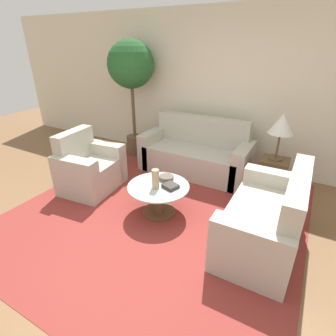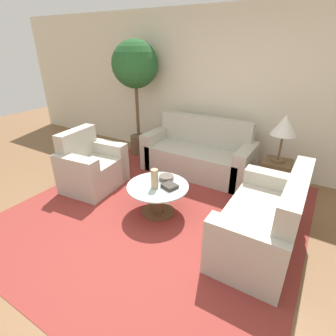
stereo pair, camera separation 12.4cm
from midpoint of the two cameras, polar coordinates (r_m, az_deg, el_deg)
name	(u,v)px [view 1 (the left image)]	position (r m, az deg, el deg)	size (l,w,h in m)	color
ground_plane	(137,244)	(3.11, -7.98, -16.01)	(14.00, 14.00, 0.00)	brown
wall_back	(223,91)	(4.73, 11.07, 16.04)	(10.00, 0.06, 2.60)	beige
rug	(159,212)	(3.56, -3.01, -9.49)	(3.57, 3.65, 0.01)	maroon
sofa_main	(196,155)	(4.54, 5.41, 2.90)	(1.84, 0.76, 0.93)	#B2AD9E
armchair	(89,169)	(4.19, -17.72, -0.32)	(0.79, 0.96, 0.89)	#B2AD9E
loveseat	(268,222)	(3.06, 19.91, -10.95)	(0.73, 1.41, 0.91)	#B2AD9E
coffee_table	(159,195)	(3.42, -3.11, -5.95)	(0.79, 0.79, 0.40)	brown
side_table	(272,176)	(4.15, 20.93, -1.64)	(0.38, 0.38, 0.54)	brown
table_lamp	(282,125)	(3.88, 22.73, 8.65)	(0.34, 0.34, 0.66)	brown
potted_plant	(131,71)	(5.06, -8.78, 20.23)	(0.84, 0.84, 2.12)	brown
vase	(155,179)	(3.24, -3.86, -2.41)	(0.09, 0.09, 0.25)	tan
bowl	(166,178)	(3.48, -1.35, -2.15)	(0.19, 0.19, 0.05)	brown
book_stack	(170,186)	(3.29, -0.54, -3.97)	(0.21, 0.20, 0.05)	#38332D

